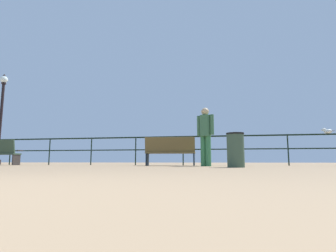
% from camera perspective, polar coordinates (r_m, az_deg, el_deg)
% --- Properties ---
extents(pier_railing, '(22.00, 0.05, 1.08)m').
position_cam_1_polar(pier_railing, '(9.93, 3.23, -3.82)').
color(pier_railing, black).
rests_on(pier_railing, ground_plane).
extents(bench_near_left, '(1.71, 0.66, 0.96)m').
position_cam_1_polar(bench_near_left, '(9.04, 0.44, -5.15)').
color(bench_near_left, brown).
rests_on(bench_near_left, ground_plane).
extents(lamppost_left, '(0.32, 0.32, 4.09)m').
position_cam_1_polar(lamppost_left, '(14.02, -32.11, 2.31)').
color(lamppost_left, black).
rests_on(lamppost_left, ground_plane).
extents(person_by_bench, '(0.52, 0.34, 1.79)m').
position_cam_1_polar(person_by_bench, '(8.21, 8.02, -1.36)').
color(person_by_bench, '#327144').
rests_on(person_by_bench, ground_plane).
extents(seagull_on_rail, '(0.34, 0.33, 0.20)m').
position_cam_1_polar(seagull_on_rail, '(10.57, 30.94, -0.92)').
color(seagull_on_rail, silver).
rests_on(seagull_on_rail, pier_railing).
extents(trash_bin, '(0.44, 0.44, 0.84)m').
position_cam_1_polar(trash_bin, '(6.75, 14.25, -4.99)').
color(trash_bin, '#374D39').
rests_on(trash_bin, ground_plane).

